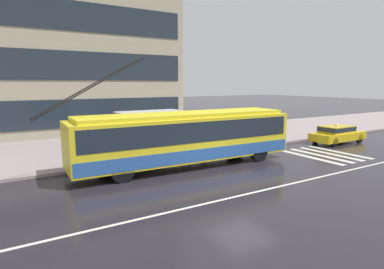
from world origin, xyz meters
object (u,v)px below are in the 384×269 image
Objects in this scene: taxi_ahead_of_bus at (337,133)px; bus_shelter at (149,121)px; pedestrian_waiting_by_pole at (127,142)px; pedestrian_approaching_curb at (189,137)px; pedestrian_walking_past at (204,129)px; pedestrian_at_shelter at (166,122)px; trolleybus at (186,137)px.

bus_shelter is (-13.34, 3.18, 1.37)m from taxi_ahead_of_bus.
pedestrian_approaching_curb is at bearing 0.62° from pedestrian_waiting_by_pole.
pedestrian_walking_past is (2.50, 2.21, -0.02)m from pedestrian_approaching_curb.
pedestrian_walking_past is at bearing 151.97° from taxi_ahead_of_bus.
pedestrian_at_shelter is 1.25× the size of pedestrian_approaching_curb.
pedestrian_at_shelter is at bearing 177.61° from pedestrian_walking_past.
pedestrian_walking_past is (4.00, 4.47, -0.47)m from trolleybus.
trolleybus reaches higher than pedestrian_waiting_by_pole.
bus_shelter is 1.87× the size of pedestrian_at_shelter.
trolleybus reaches higher than pedestrian_walking_past.
bus_shelter is 2.33× the size of pedestrian_approaching_curb.
bus_shelter is at bearing -163.72° from pedestrian_walking_past.
pedestrian_approaching_curb reaches higher than pedestrian_walking_past.
pedestrian_approaching_curb is (-11.09, 2.36, 0.39)m from taxi_ahead_of_bus.
pedestrian_waiting_by_pole is (-1.70, -0.87, -0.94)m from bus_shelter.
pedestrian_approaching_curb is (2.25, -0.82, -0.98)m from bus_shelter.
taxi_ahead_of_bus is 2.75× the size of pedestrian_approaching_curb.
taxi_ahead_of_bus is 1.18× the size of bus_shelter.
pedestrian_approaching_curb is (0.40, -2.33, -0.64)m from pedestrian_at_shelter.
pedestrian_at_shelter is at bearing 157.79° from taxi_ahead_of_bus.
trolleybus is 7.83× the size of pedestrian_waiting_by_pole.
taxi_ahead_of_bus is 2.20× the size of pedestrian_at_shelter.
pedestrian_at_shelter is (1.85, 1.51, -0.33)m from bus_shelter.
taxi_ahead_of_bus is 15.22m from pedestrian_waiting_by_pole.
pedestrian_walking_past is at bearing 48.22° from trolleybus.
trolleybus is at bearing -103.40° from pedestrian_at_shelter.
bus_shelter is at bearing -140.82° from pedestrian_at_shelter.
trolleybus is 12.61m from taxi_ahead_of_bus.
bus_shelter is at bearing 159.93° from pedestrian_approaching_curb.
trolleybus reaches higher than bus_shelter.
pedestrian_walking_past is (2.90, -0.12, -0.66)m from pedestrian_at_shelter.
bus_shelter is 2.26× the size of pedestrian_waiting_by_pole.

